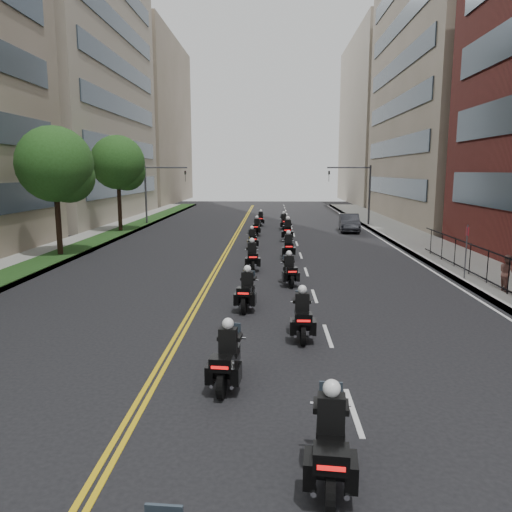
{
  "coord_description": "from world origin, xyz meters",
  "views": [
    {
      "loc": [
        1.44,
        -5.0,
        5.08
      ],
      "look_at": [
        0.78,
        15.29,
        1.61
      ],
      "focal_mm": 35.0,
      "sensor_mm": 36.0,
      "label": 1
    }
  ],
  "objects": [
    {
      "name": "motorcycle_7",
      "position": [
        2.41,
        24.11,
        0.65
      ],
      "size": [
        0.51,
        2.22,
        1.64
      ],
      "rotation": [
        0.0,
        0.0,
        0.0
      ],
      "color": "black",
      "rests_on": "ground"
    },
    {
      "name": "motorcycle_3",
      "position": [
        2.38,
        9.78,
        0.65
      ],
      "size": [
        0.51,
        2.22,
        1.64
      ],
      "rotation": [
        0.0,
        0.0,
        -0.01
      ],
      "color": "black",
      "rests_on": "ground"
    },
    {
      "name": "motorcycle_9",
      "position": [
        2.59,
        31.43,
        0.72
      ],
      "size": [
        0.6,
        2.46,
        1.82
      ],
      "rotation": [
        0.0,
        0.0,
        -0.05
      ],
      "color": "black",
      "rests_on": "ground"
    },
    {
      "name": "building_right_tan",
      "position": [
        21.48,
        48.0,
        15.0
      ],
      "size": [
        15.11,
        28.0,
        30.0
      ],
      "color": "gray",
      "rests_on": "ground"
    },
    {
      "name": "traffic_signal_left",
      "position": [
        -9.54,
        42.0,
        3.7
      ],
      "size": [
        4.09,
        0.2,
        5.6
      ],
      "color": "#3F3F44",
      "rests_on": "ground"
    },
    {
      "name": "motorcycle_12",
      "position": [
        0.37,
        41.66,
        0.6
      ],
      "size": [
        0.47,
        2.06,
        1.52
      ],
      "rotation": [
        0.0,
        0.0,
        0.0
      ],
      "color": "black",
      "rests_on": "ground"
    },
    {
      "name": "motorcycle_4",
      "position": [
        0.52,
        12.98,
        0.65
      ],
      "size": [
        0.61,
        2.22,
        1.64
      ],
      "rotation": [
        0.0,
        0.0,
        -0.1
      ],
      "color": "black",
      "rests_on": "ground"
    },
    {
      "name": "motorcycle_1",
      "position": [
        2.41,
        2.52,
        0.69
      ],
      "size": [
        0.67,
        2.35,
        1.74
      ],
      "rotation": [
        0.0,
        0.0,
        -0.11
      ],
      "color": "black",
      "rests_on": "ground"
    },
    {
      "name": "motorcycle_6",
      "position": [
        0.42,
        20.42,
        0.66
      ],
      "size": [
        0.61,
        2.26,
        1.67
      ],
      "rotation": [
        0.0,
        0.0,
        0.09
      ],
      "color": "black",
      "rests_on": "ground"
    },
    {
      "name": "building_left_mid",
      "position": [
        -21.98,
        48.0,
        17.0
      ],
      "size": [
        16.11,
        28.0,
        34.0
      ],
      "color": "#A29582",
      "rests_on": "ground"
    },
    {
      "name": "motorcycle_11",
      "position": [
        2.48,
        38.59,
        0.63
      ],
      "size": [
        0.59,
        2.17,
        1.6
      ],
      "rotation": [
        0.0,
        0.0,
        0.09
      ],
      "color": "black",
      "rests_on": "ground"
    },
    {
      "name": "grass_strip",
      "position": [
        -11.2,
        25.0,
        0.17
      ],
      "size": [
        2.0,
        90.0,
        0.04
      ],
      "primitive_type": "cube",
      "color": "#1E3C15",
      "rests_on": "sidewalk_left"
    },
    {
      "name": "building_right_far",
      "position": [
        21.5,
        78.0,
        13.0
      ],
      "size": [
        15.0,
        28.0,
        26.0
      ],
      "primitive_type": "cube",
      "color": "#A29582",
      "rests_on": "ground"
    },
    {
      "name": "motorcycle_10",
      "position": [
        0.23,
        34.51,
        0.62
      ],
      "size": [
        0.58,
        2.13,
        1.57
      ],
      "rotation": [
        0.0,
        0.0,
        -0.09
      ],
      "color": "black",
      "rests_on": "ground"
    },
    {
      "name": "street_trees",
      "position": [
        -11.05,
        18.61,
        5.13
      ],
      "size": [
        4.4,
        38.4,
        7.98
      ],
      "color": "black",
      "rests_on": "ground"
    },
    {
      "name": "parked_sedan",
      "position": [
        8.0,
        37.41,
        0.74
      ],
      "size": [
        1.93,
        4.63,
        1.49
      ],
      "primitive_type": "imported",
      "rotation": [
        0.0,
        0.0,
        -0.08
      ],
      "color": "black",
      "rests_on": "ground"
    },
    {
      "name": "building_left_far",
      "position": [
        -22.0,
        78.0,
        13.0
      ],
      "size": [
        16.0,
        28.0,
        26.0
      ],
      "primitive_type": "cube",
      "color": "gray",
      "rests_on": "ground"
    },
    {
      "name": "pedestrian_b",
      "position": [
        11.2,
        15.55,
        0.91
      ],
      "size": [
        0.59,
        0.75,
        1.52
      ],
      "primitive_type": "imported",
      "rotation": [
        0.0,
        0.0,
        1.59
      ],
      "color": "brown",
      "rests_on": "sidewalk_right"
    },
    {
      "name": "motorcycle_8",
      "position": [
        0.14,
        27.51,
        0.6
      ],
      "size": [
        0.63,
        2.06,
        1.52
      ],
      "rotation": [
        0.0,
        0.0,
        0.14
      ],
      "color": "black",
      "rests_on": "ground"
    },
    {
      "name": "motorcycle_5",
      "position": [
        2.23,
        17.05,
        0.61
      ],
      "size": [
        0.62,
        2.1,
        1.55
      ],
      "rotation": [
        0.0,
        0.0,
        0.12
      ],
      "color": "black",
      "rests_on": "ground"
    },
    {
      "name": "motorcycle_2",
      "position": [
        0.39,
        6.24,
        0.65
      ],
      "size": [
        0.61,
        2.22,
        1.64
      ],
      "rotation": [
        0.0,
        0.0,
        -0.1
      ],
      "color": "black",
      "rests_on": "ground"
    },
    {
      "name": "sidewalk_left",
      "position": [
        -12.0,
        25.0,
        0.07
      ],
      "size": [
        4.0,
        90.0,
        0.15
      ],
      "primitive_type": "cube",
      "color": "gray",
      "rests_on": "ground"
    },
    {
      "name": "traffic_signal_right",
      "position": [
        9.54,
        42.0,
        3.7
      ],
      "size": [
        4.09,
        0.2,
        5.6
      ],
      "color": "#3F3F44",
      "rests_on": "ground"
    },
    {
      "name": "sidewalk_right",
      "position": [
        12.0,
        25.0,
        0.07
      ],
      "size": [
        4.0,
        90.0,
        0.15
      ],
      "primitive_type": "cube",
      "color": "gray",
      "rests_on": "ground"
    }
  ]
}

